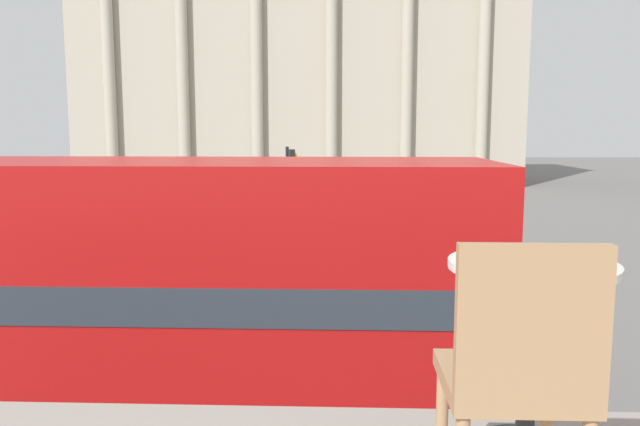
{
  "coord_description": "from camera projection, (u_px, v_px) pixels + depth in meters",
  "views": [
    {
      "loc": [
        0.68,
        -2.58,
        4.44
      ],
      "look_at": [
        -0.01,
        15.4,
        2.03
      ],
      "focal_mm": 35.0,
      "sensor_mm": 36.0,
      "label": 1
    }
  ],
  "objects": [
    {
      "name": "cafe_chair_0",
      "position": [
        518.0,
        374.0,
        1.77
      ],
      "size": [
        0.4,
        0.4,
        0.91
      ],
      "rotation": [
        0.0,
        0.0,
        -0.06
      ],
      "color": "#A87F56",
      "rests_on": "cafe_floor_slab"
    },
    {
      "name": "pedestrian_black",
      "position": [
        367.0,
        239.0,
        20.14
      ],
      "size": [
        0.32,
        0.32,
        1.61
      ],
      "rotation": [
        0.0,
        0.0,
        0.17
      ],
      "color": "#282B33",
      "rests_on": "ground_plane"
    },
    {
      "name": "car_black",
      "position": [
        213.0,
        205.0,
        31.27
      ],
      "size": [
        4.2,
        1.93,
        1.35
      ],
      "rotation": [
        0.0,
        0.0,
        0.99
      ],
      "color": "black",
      "rests_on": "ground_plane"
    },
    {
      "name": "pedestrian_grey",
      "position": [
        479.0,
        220.0,
        24.3
      ],
      "size": [
        0.32,
        0.32,
        1.63
      ],
      "rotation": [
        0.0,
        0.0,
        0.93
      ],
      "color": "#282B33",
      "rests_on": "ground_plane"
    },
    {
      "name": "traffic_light_mid",
      "position": [
        289.0,
        183.0,
        22.64
      ],
      "size": [
        0.42,
        0.24,
        3.83
      ],
      "color": "black",
      "rests_on": "ground_plane"
    },
    {
      "name": "pedestrian_blue",
      "position": [
        372.0,
        226.0,
        22.7
      ],
      "size": [
        0.32,
        0.32,
        1.64
      ],
      "rotation": [
        0.0,
        0.0,
        5.05
      ],
      "color": "#282B33",
      "rests_on": "ground_plane"
    },
    {
      "name": "cafe_dining_table",
      "position": [
        530.0,
        314.0,
        2.27
      ],
      "size": [
        0.6,
        0.6,
        0.73
      ],
      "color": "#2D2D30",
      "rests_on": "cafe_floor_slab"
    },
    {
      "name": "double_decker_bus",
      "position": [
        86.0,
        297.0,
        8.19
      ],
      "size": [
        10.56,
        2.71,
        4.05
      ],
      "rotation": [
        0.0,
        0.0,
        0.03
      ],
      "color": "black",
      "rests_on": "ground_plane"
    },
    {
      "name": "plaza_building_left",
      "position": [
        300.0,
        60.0,
        53.61
      ],
      "size": [
        36.29,
        13.43,
        20.73
      ],
      "color": "#B2A893",
      "rests_on": "ground_plane"
    },
    {
      "name": "traffic_light_near",
      "position": [
        142.0,
        219.0,
        14.27
      ],
      "size": [
        0.42,
        0.24,
        3.67
      ],
      "color": "black",
      "rests_on": "ground_plane"
    },
    {
      "name": "car_navy",
      "position": [
        129.0,
        231.0,
        23.19
      ],
      "size": [
        4.2,
        1.93,
        1.35
      ],
      "rotation": [
        0.0,
        0.0,
        1.37
      ],
      "color": "black",
      "rests_on": "ground_plane"
    }
  ]
}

